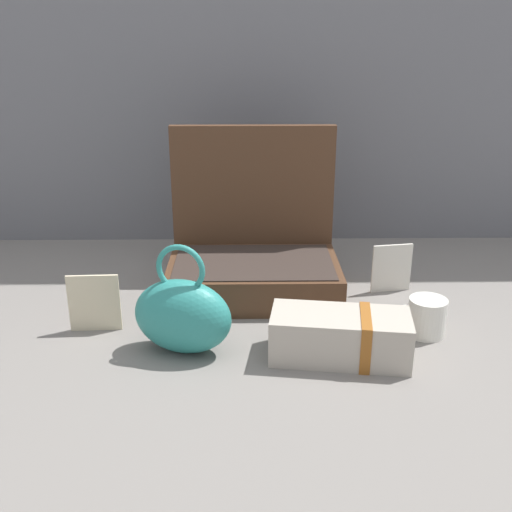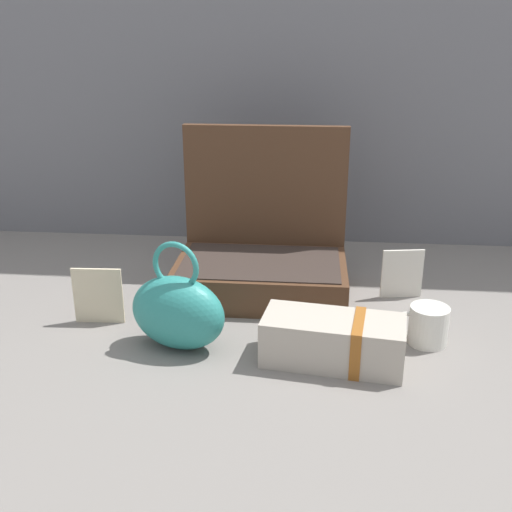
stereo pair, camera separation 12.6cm
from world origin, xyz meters
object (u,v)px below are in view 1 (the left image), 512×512
Objects in this scene: open_suitcase at (253,255)px; coffee_mug at (426,317)px; teal_pouch_handbag at (183,315)px; poster_card_right at (392,268)px; info_card_left at (94,303)px; cream_toiletry_bag at (342,336)px.

coffee_mug is (0.36, -0.25, -0.05)m from open_suitcase.
teal_pouch_handbag is at bearing -172.98° from coffee_mug.
coffee_mug is at bearing -34.47° from open_suitcase.
poster_card_right reaches higher than coffee_mug.
coffee_mug is at bearing -4.98° from info_card_left.
cream_toiletry_bag reaches higher than coffee_mug.
open_suitcase is 1.44× the size of cream_toiletry_bag.
cream_toiletry_bag is 0.36m from poster_card_right.
teal_pouch_handbag is at bearing -27.60° from info_card_left.
poster_card_right reaches higher than cream_toiletry_bag.
coffee_mug is (0.19, 0.09, -0.01)m from cream_toiletry_bag.
cream_toiletry_bag is 0.21m from coffee_mug.
open_suitcase reaches higher than cream_toiletry_bag.
teal_pouch_handbag reaches higher than cream_toiletry_bag.
poster_card_right is at bearing -3.66° from open_suitcase.
open_suitcase is at bearing 29.99° from info_card_left.
poster_card_right is at bearing 95.72° from coffee_mug.
open_suitcase reaches higher than teal_pouch_handbag.
info_card_left reaches higher than coffee_mug.
teal_pouch_handbag is 0.32m from cream_toiletry_bag.
teal_pouch_handbag is 0.56m from poster_card_right.
cream_toiletry_bag is at bearing -16.10° from info_card_left.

